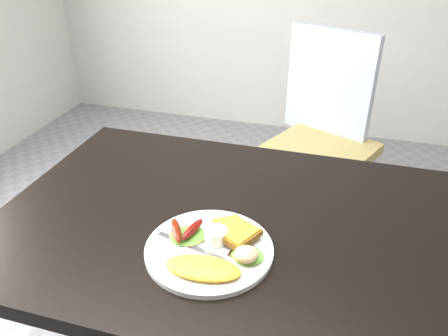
{
  "coord_description": "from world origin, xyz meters",
  "views": [
    {
      "loc": [
        0.22,
        -0.86,
        1.41
      ],
      "look_at": [
        -0.03,
        -0.02,
        0.9
      ],
      "focal_mm": 35.0,
      "sensor_mm": 36.0,
      "label": 1
    }
  ],
  "objects_px": {
    "plate": "(209,250)",
    "dining_chair": "(319,151)",
    "person": "(308,163)",
    "dining_table": "(236,225)"
  },
  "relations": [
    {
      "from": "dining_table",
      "to": "person",
      "type": "distance_m",
      "value": 0.47
    },
    {
      "from": "dining_chair",
      "to": "plate",
      "type": "bearing_deg",
      "value": -73.9
    },
    {
      "from": "dining_table",
      "to": "person",
      "type": "bearing_deg",
      "value": 73.5
    },
    {
      "from": "plate",
      "to": "dining_chair",
      "type": "bearing_deg",
      "value": 81.68
    },
    {
      "from": "plate",
      "to": "dining_table",
      "type": "bearing_deg",
      "value": 78.99
    },
    {
      "from": "dining_chair",
      "to": "plate",
      "type": "distance_m",
      "value": 1.2
    },
    {
      "from": "dining_chair",
      "to": "person",
      "type": "distance_m",
      "value": 0.61
    },
    {
      "from": "dining_chair",
      "to": "person",
      "type": "bearing_deg",
      "value": -66.43
    },
    {
      "from": "person",
      "to": "dining_chair",
      "type": "bearing_deg",
      "value": -92.0
    },
    {
      "from": "person",
      "to": "plate",
      "type": "distance_m",
      "value": 0.61
    }
  ]
}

